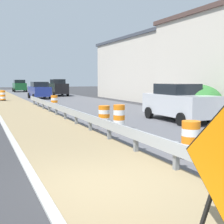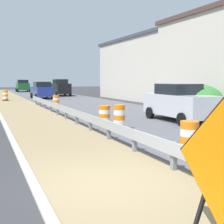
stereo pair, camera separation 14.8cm
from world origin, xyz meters
name	(u,v)px [view 2 (the right image)]	position (x,y,z in m)	size (l,w,h in m)	color
ground_plane	(100,184)	(0.00, 0.00, 0.00)	(160.00, 160.00, 0.00)	#333335
median_dirt_strip	(121,181)	(0.49, 0.00, 0.00)	(3.37, 120.00, 0.01)	#8E7A56
curb_near_edge	(38,194)	(-1.30, 0.00, 0.00)	(0.20, 120.00, 0.11)	#ADADA8
guardrail_median	(200,160)	(1.94, -0.79, 0.52)	(0.18, 44.83, 0.71)	#999EA3
warning_sign_diamond	(223,169)	(0.57, -2.83, 1.07)	(0.07, 1.78, 2.03)	black
traffic_barrel_nearest	(189,141)	(3.07, 1.01, 0.47)	(0.65, 0.65, 1.04)	orange
traffic_barrel_close	(119,119)	(3.20, 5.96, 0.50)	(0.63, 0.63, 1.11)	orange
traffic_barrel_mid	(105,117)	(3.08, 7.36, 0.43)	(0.67, 0.67, 0.96)	orange
traffic_barrel_far	(56,102)	(3.03, 17.36, 0.43)	(0.64, 0.64, 0.95)	orange
traffic_barrel_farther	(5,96)	(-0.10, 26.74, 0.48)	(0.63, 0.63, 1.07)	orange
car_lead_near_lane	(23,86)	(4.20, 48.46, 1.05)	(2.16, 4.15, 2.09)	#195128
car_trailing_near_lane	(179,102)	(7.30, 7.26, 0.99)	(2.09, 4.56, 1.97)	silver
car_lead_far_lane	(42,90)	(3.95, 28.50, 0.96)	(2.10, 4.51, 1.91)	navy
car_mid_far_lane	(61,87)	(7.31, 33.39, 1.10)	(2.14, 4.84, 2.20)	black
roadside_shop_far	(151,69)	(14.90, 22.83, 3.30)	(7.04, 14.25, 6.57)	beige
bush_roadside	(199,102)	(8.49, 7.12, 0.96)	(2.60, 2.60, 1.93)	#337533
tree_roadside	(158,50)	(14.76, 21.26, 5.28)	(4.19, 4.19, 7.19)	brown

